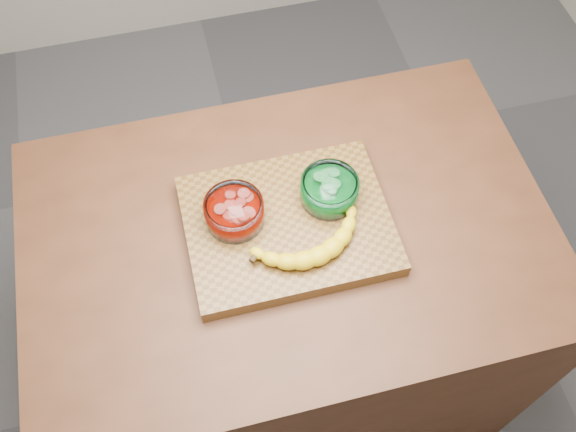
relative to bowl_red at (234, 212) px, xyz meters
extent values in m
plane|color=#525256|center=(0.11, -0.03, -0.97)|extent=(3.50, 3.50, 0.00)
cube|color=#4C2917|center=(0.11, -0.03, -0.52)|extent=(1.20, 0.80, 0.90)
cube|color=brown|center=(0.11, -0.03, -0.05)|extent=(0.45, 0.35, 0.04)
cylinder|color=white|center=(0.00, 0.00, 0.00)|extent=(0.13, 0.13, 0.06)
cylinder|color=#BE0E00|center=(0.00, 0.00, -0.01)|extent=(0.11, 0.11, 0.03)
cylinder|color=#F15A4C|center=(0.00, 0.00, 0.02)|extent=(0.10, 0.10, 0.02)
cylinder|color=white|center=(0.22, 0.01, 0.00)|extent=(0.13, 0.13, 0.06)
cylinder|color=#0D8629|center=(0.22, 0.01, -0.01)|extent=(0.11, 0.11, 0.03)
cylinder|color=#61D070|center=(0.22, 0.01, 0.02)|extent=(0.10, 0.10, 0.02)
camera|label=1|loc=(-0.06, -0.74, 1.18)|focal=40.00mm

